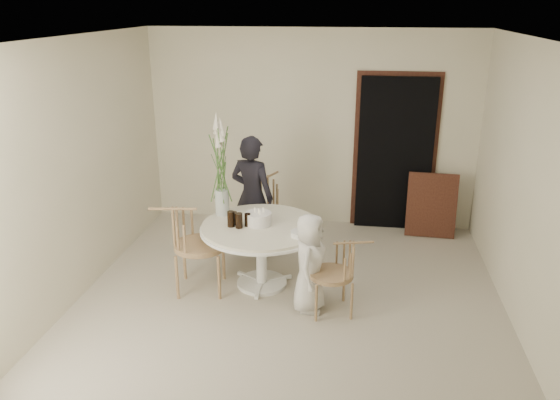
# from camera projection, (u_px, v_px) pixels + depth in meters

# --- Properties ---
(ground) EXTENTS (4.50, 4.50, 0.00)m
(ground) POSITION_uv_depth(u_px,v_px,m) (290.00, 298.00, 5.89)
(ground) COLOR beige
(ground) RESTS_ON ground
(room_shell) EXTENTS (4.50, 4.50, 4.50)m
(room_shell) POSITION_uv_depth(u_px,v_px,m) (291.00, 153.00, 5.33)
(room_shell) COLOR white
(room_shell) RESTS_ON ground
(doorway) EXTENTS (1.00, 0.10, 2.10)m
(doorway) POSITION_uv_depth(u_px,v_px,m) (395.00, 155.00, 7.41)
(doorway) COLOR black
(doorway) RESTS_ON ground
(door_trim) EXTENTS (1.12, 0.03, 2.22)m
(door_trim) POSITION_uv_depth(u_px,v_px,m) (395.00, 150.00, 7.42)
(door_trim) COLOR #562E1D
(door_trim) RESTS_ON ground
(table) EXTENTS (1.33, 1.33, 0.73)m
(table) POSITION_uv_depth(u_px,v_px,m) (261.00, 234.00, 5.96)
(table) COLOR white
(table) RESTS_ON ground
(picture_frame) EXTENTS (0.66, 0.23, 0.87)m
(picture_frame) POSITION_uv_depth(u_px,v_px,m) (432.00, 205.00, 7.33)
(picture_frame) COLOR #562E1D
(picture_frame) RESTS_ON ground
(chair_far) EXTENTS (0.65, 0.67, 0.93)m
(chair_far) POSITION_uv_depth(u_px,v_px,m) (263.00, 202.00, 6.95)
(chair_far) COLOR #A37558
(chair_far) RESTS_ON ground
(chair_right) EXTENTS (0.53, 0.50, 0.78)m
(chair_right) POSITION_uv_depth(u_px,v_px,m) (342.00, 266.00, 5.49)
(chair_right) COLOR #A37558
(chair_right) RESTS_ON ground
(chair_left) EXTENTS (0.63, 0.59, 0.97)m
(chair_left) POSITION_uv_depth(u_px,v_px,m) (187.00, 237.00, 5.87)
(chair_left) COLOR #A37558
(chair_left) RESTS_ON ground
(girl) EXTENTS (0.64, 0.52, 1.53)m
(girl) POSITION_uv_depth(u_px,v_px,m) (252.00, 197.00, 6.67)
(girl) COLOR black
(girl) RESTS_ON ground
(boy) EXTENTS (0.38, 0.54, 1.05)m
(boy) POSITION_uv_depth(u_px,v_px,m) (310.00, 263.00, 5.51)
(boy) COLOR white
(boy) RESTS_ON ground
(birthday_cake) EXTENTS (0.28, 0.28, 0.18)m
(birthday_cake) POSITION_uv_depth(u_px,v_px,m) (259.00, 219.00, 5.91)
(birthday_cake) COLOR white
(birthday_cake) RESTS_ON table
(cola_tumbler_a) EXTENTS (0.07, 0.07, 0.14)m
(cola_tumbler_a) POSITION_uv_depth(u_px,v_px,m) (234.00, 218.00, 5.91)
(cola_tumbler_a) COLOR black
(cola_tumbler_a) RESTS_ON table
(cola_tumbler_b) EXTENTS (0.09, 0.09, 0.17)m
(cola_tumbler_b) POSITION_uv_depth(u_px,v_px,m) (239.00, 221.00, 5.81)
(cola_tumbler_b) COLOR black
(cola_tumbler_b) RESTS_ON table
(cola_tumbler_c) EXTENTS (0.10, 0.10, 0.17)m
(cola_tumbler_c) POSITION_uv_depth(u_px,v_px,m) (231.00, 219.00, 5.85)
(cola_tumbler_c) COLOR black
(cola_tumbler_c) RESTS_ON table
(cola_tumbler_d) EXTENTS (0.09, 0.09, 0.14)m
(cola_tumbler_d) POSITION_uv_depth(u_px,v_px,m) (248.00, 220.00, 5.87)
(cola_tumbler_d) COLOR black
(cola_tumbler_d) RESTS_ON table
(plate_stack) EXTENTS (0.26, 0.26, 0.05)m
(plate_stack) POSITION_uv_depth(u_px,v_px,m) (301.00, 234.00, 5.63)
(plate_stack) COLOR white
(plate_stack) RESTS_ON table
(flower_vase) EXTENTS (0.16, 0.16, 1.17)m
(flower_vase) POSITION_uv_depth(u_px,v_px,m) (221.00, 168.00, 6.02)
(flower_vase) COLOR silver
(flower_vase) RESTS_ON table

